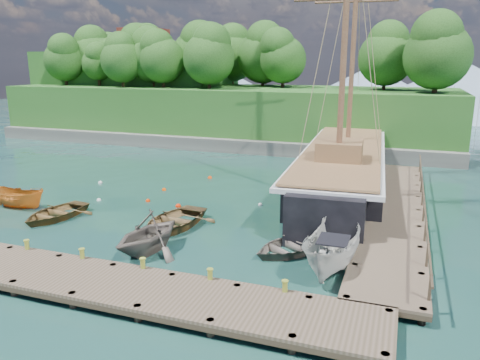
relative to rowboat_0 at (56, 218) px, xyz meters
The scene contains 24 objects.
ground 7.06m from the rowboat_0, ahead, with size 160.00×160.00×0.00m, color #163A30.
dock_near 11.29m from the rowboat_0, 36.67° to the right, with size 20.00×3.20×1.10m.
dock_east 19.75m from the rowboat_0, 20.02° to the left, with size 3.20×24.00×1.10m.
bollard_0 6.15m from the rowboat_0, 60.26° to the right, with size 0.26×0.26×0.45m, color olive.
bollard_1 8.07m from the rowboat_0, 41.43° to the right, with size 0.26×0.26×0.45m, color olive.
bollard_2 10.51m from the rowboat_0, 30.54° to the right, with size 0.26×0.26×0.45m, color olive.
bollard_3 13.18m from the rowboat_0, 23.90° to the right, with size 0.26×0.26×0.45m, color olive.
bollard_4 15.97m from the rowboat_0, 19.54° to the right, with size 0.26×0.26×0.45m, color olive.
rowboat_0 is the anchor object (origin of this frame).
rowboat_1 8.04m from the rowboat_0, 18.22° to the right, with size 3.53×4.10×2.16m, color #655A52.
rowboat_2 7.24m from the rowboat_0, ahead, with size 3.52×4.93×1.02m, color brown.
rowboat_3 14.05m from the rowboat_0, ahead, with size 2.94×4.11×0.85m, color #5A514A.
motorboat_orange 3.57m from the rowboat_0, 165.86° to the left, with size 1.42×3.78×1.46m, color orange.
cabin_boat_white 16.33m from the rowboat_0, ahead, with size 2.04×5.42×2.09m, color beige.
schooner 19.14m from the rowboat_0, 39.18° to the left, with size 6.71×29.89×22.32m.
mooring_buoy_0 3.84m from the rowboat_0, 86.99° to the left, with size 0.28×0.28×0.28m, color white.
mooring_buoy_1 5.80m from the rowboat_0, 54.77° to the left, with size 0.30×0.30×0.30m, color #EC3000.
mooring_buoy_2 7.20m from the rowboat_0, 37.30° to the left, with size 0.36×0.36×0.36m, color red.
mooring_buoy_3 12.28m from the rowboat_0, 31.34° to the left, with size 0.28×0.28×0.28m, color silver.
mooring_buoy_4 8.08m from the rowboat_0, 68.02° to the left, with size 0.30×0.30×0.30m, color #EF4500.
mooring_buoy_5 12.70m from the rowboat_0, 68.22° to the left, with size 0.34×0.34×0.34m, color #F84206.
mooring_buoy_6 8.02m from the rowboat_0, 107.61° to the left, with size 0.32×0.32×0.32m, color silver.
headland 32.14m from the rowboat_0, 100.60° to the left, with size 51.00×19.31×12.90m.
distant_ridge 70.81m from the rowboat_0, 80.75° to the left, with size 117.00×40.00×10.00m.
Camera 1 is at (11.70, -20.48, 8.88)m, focal length 35.00 mm.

